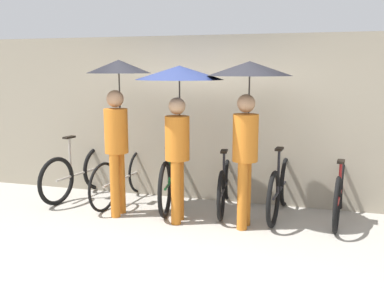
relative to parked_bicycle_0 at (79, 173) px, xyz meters
name	(u,v)px	position (x,y,z in m)	size (l,w,h in m)	color
ground_plane	(168,242)	(1.97, -1.39, -0.38)	(30.00, 30.00, 0.00)	#9E998E
back_wall	(206,119)	(1.97, 0.43, 0.88)	(11.95, 0.12, 2.51)	gray
parked_bicycle_0	(79,173)	(0.00, 0.00, 0.00)	(0.50, 1.68, 1.00)	black
parked_bicycle_1	(123,177)	(0.79, -0.03, 0.00)	(0.44, 1.77, 1.09)	black
parked_bicycle_2	(172,179)	(1.58, -0.04, 0.02)	(0.44, 1.79, 1.00)	black
parked_bicycle_3	(225,185)	(2.37, 0.01, -0.02)	(0.44, 1.65, 1.02)	black
parked_bicycle_4	(280,188)	(3.16, -0.06, 0.01)	(0.44, 1.69, 0.98)	black
parked_bicycle_5	(340,193)	(3.95, -0.01, 0.00)	(0.44, 1.74, 1.02)	black
pedestrian_leading	(118,99)	(0.99, -0.57, 1.23)	(0.88, 0.88, 2.14)	#C66B1E
pedestrian_center	(179,95)	(1.86, -0.59, 1.30)	(1.16, 1.16, 2.06)	#C66B1E
pedestrian_trailing	(248,96)	(2.76, -0.55, 1.30)	(1.07, 1.07, 2.11)	#C66B1E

